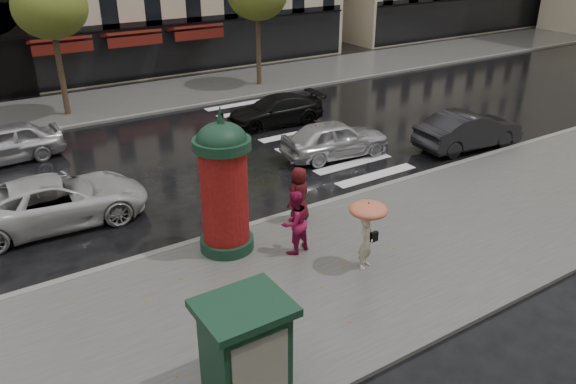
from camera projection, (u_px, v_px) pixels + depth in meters
ground at (305, 272)px, 15.24m from camera, size 160.00×160.00×0.00m
near_sidewalk at (316, 279)px, 14.84m from camera, size 90.00×7.00×0.12m
far_sidewalk at (103, 104)px, 29.68m from camera, size 90.00×6.00×0.12m
near_kerb at (251, 225)px, 17.50m from camera, size 90.00×0.25×0.14m
far_kerb at (121, 118)px, 27.39m from camera, size 90.00×0.25×0.14m
zebra_crossing at (295, 134)px, 25.49m from camera, size 3.60×11.75×0.01m
tree_far_left at (50, 8)px, 25.77m from camera, size 3.40×3.40×6.64m
woman_umbrella at (367, 224)px, 14.74m from camera, size 1.02×1.02×1.97m
woman_red at (294, 222)px, 15.60m from camera, size 1.02×0.87×1.87m
man_burgundy at (299, 195)px, 17.32m from camera, size 1.00×0.81×1.79m
morris_column at (224, 183)px, 15.33m from camera, size 1.58×1.58×4.25m
traffic_light at (226, 170)px, 15.12m from camera, size 0.30×0.40×4.04m
newsstand at (245, 347)px, 10.76m from camera, size 1.71×1.45×2.06m
car_silver at (335, 139)px, 22.70m from camera, size 4.67×2.34×1.53m
car_darkgrey at (469, 130)px, 23.59m from camera, size 4.90×2.07×1.57m
car_white at (56, 201)px, 17.49m from camera, size 5.69×2.87×1.54m
car_black at (275, 110)px, 26.51m from camera, size 4.86×2.32×1.37m
car_far_silver at (2, 144)px, 22.09m from camera, size 4.68×2.13×1.56m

